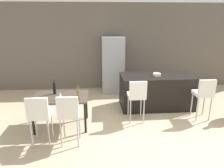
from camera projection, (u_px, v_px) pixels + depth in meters
name	position (u px, v px, depth m)	size (l,w,h in m)	color
ground_plane	(140.00, 125.00, 4.88)	(10.00, 10.00, 0.00)	#C6B28E
back_wall	(124.00, 47.00, 7.20)	(10.00, 0.12, 2.90)	#665B51
kitchen_island	(156.00, 91.00, 5.79)	(1.97, 0.92, 0.92)	black
bar_chair_left	(137.00, 95.00, 4.87)	(0.40, 0.40, 1.05)	white
bar_chair_middle	(204.00, 93.00, 4.99)	(0.41, 0.41, 1.05)	white
dining_table	(61.00, 99.00, 4.67)	(1.22, 0.81, 0.74)	#4C4238
dining_chair_near	(39.00, 113.00, 3.91)	(0.40, 0.40, 1.05)	white
dining_chair_far	(69.00, 112.00, 3.95)	(0.42, 0.42, 1.05)	white
wine_bottle_middle	(54.00, 88.00, 4.74)	(0.06, 0.06, 0.34)	black
wine_bottle_left	(78.00, 95.00, 4.39)	(0.07, 0.07, 0.32)	brown
wine_glass_right	(60.00, 95.00, 4.38)	(0.07, 0.07, 0.17)	silver
refrigerator	(113.00, 65.00, 6.90)	(0.72, 0.68, 1.84)	#939699
fruit_bowl	(157.00, 74.00, 5.60)	(0.21, 0.21, 0.07)	beige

